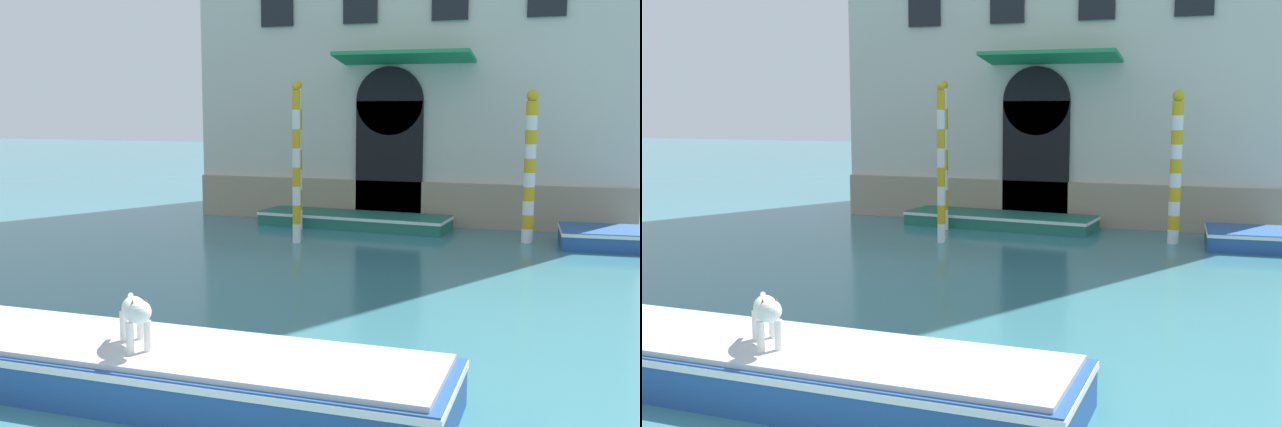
% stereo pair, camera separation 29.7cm
% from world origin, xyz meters
% --- Properties ---
extents(boat_foreground, '(7.71, 1.77, 0.61)m').
position_xyz_m(boat_foreground, '(-1.07, 3.71, 0.32)').
color(boat_foreground, '#234C8C').
rests_on(boat_foreground, ground_plane).
extents(dog_on_deck, '(0.70, 0.77, 0.64)m').
position_xyz_m(dog_on_deck, '(-0.81, 3.53, 1.02)').
color(dog_on_deck, silver).
rests_on(dog_on_deck, boat_foreground).
extents(boat_moored_near_palazzo, '(5.37, 1.86, 0.39)m').
position_xyz_m(boat_moored_near_palazzo, '(-1.91, 16.10, 0.21)').
color(boat_moored_near_palazzo, '#1E6651').
rests_on(boat_moored_near_palazzo, ground_plane).
extents(mooring_pole_0, '(0.23, 0.23, 3.99)m').
position_xyz_m(mooring_pole_0, '(-3.22, 15.23, 2.02)').
color(mooring_pole_0, white).
rests_on(mooring_pole_0, ground_plane).
extents(mooring_pole_1, '(0.29, 0.29, 3.71)m').
position_xyz_m(mooring_pole_1, '(2.77, 15.21, 1.88)').
color(mooring_pole_1, white).
rests_on(mooring_pole_1, ground_plane).
extents(mooring_pole_2, '(0.20, 0.20, 3.89)m').
position_xyz_m(mooring_pole_2, '(-2.58, 13.39, 1.96)').
color(mooring_pole_2, white).
rests_on(mooring_pole_2, ground_plane).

